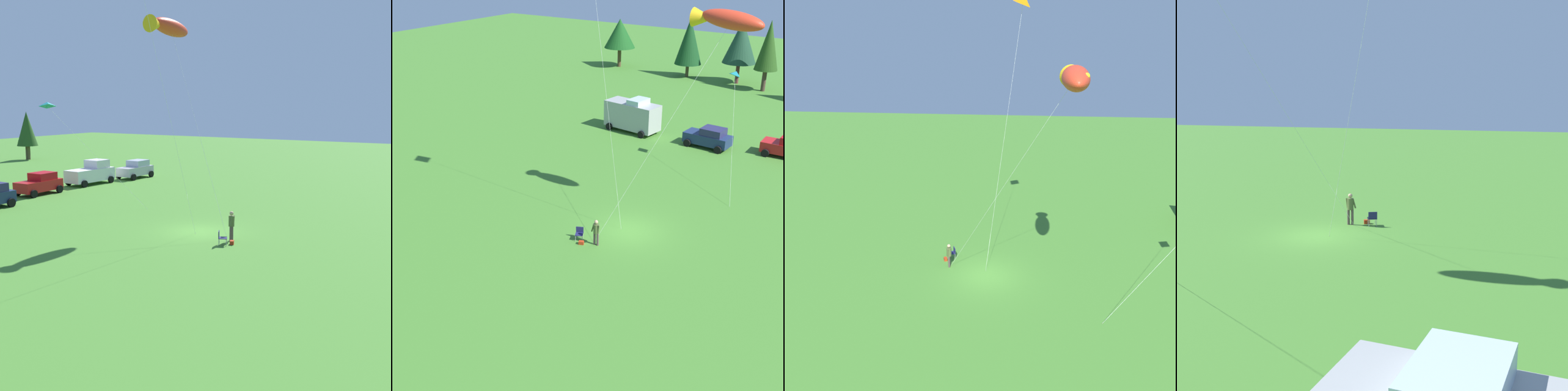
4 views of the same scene
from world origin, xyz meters
TOP-DOWN VIEW (x-y plane):
  - ground_plane at (0.00, 0.00)m, footprint 160.00×160.00m
  - person_kite_flyer at (-0.87, -2.73)m, footprint 0.60×0.37m
  - folding_chair at (-2.14, -2.72)m, footprint 0.64×0.64m
  - backpack_on_grass at (-1.68, -3.18)m, footprint 0.38×0.32m
  - car_red_sedan at (4.77, 19.10)m, footprint 4.23×2.26m
  - truck_white_pickup at (11.66, 19.28)m, footprint 5.11×2.66m
  - car_silver_compact at (17.32, 18.10)m, footprint 4.23×2.27m
  - kite_large_fish at (3.31, 4.51)m, footprint 6.89×7.83m
  - kite_delta_teal at (1.16, 13.94)m, footprint 3.63×7.53m

SIDE VIEW (x-z plane):
  - ground_plane at x=0.00m, z-range 0.00..0.00m
  - backpack_on_grass at x=-1.68m, z-range 0.00..0.22m
  - folding_chair at x=-2.14m, z-range 0.08..0.90m
  - car_red_sedan at x=4.77m, z-range 0.00..1.89m
  - car_silver_compact at x=17.32m, z-range 0.00..1.89m
  - person_kite_flyer at x=-0.87m, z-range 0.15..1.89m
  - truck_white_pickup at x=11.66m, z-range -0.07..2.27m
  - kite_delta_teal at x=1.16m, z-range 3.75..11.87m
  - kite_large_fish at x=3.31m, z-range 6.16..19.96m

